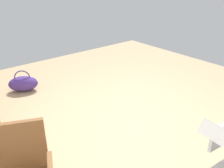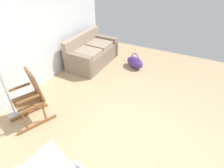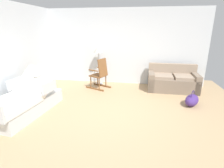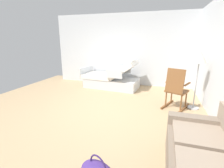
% 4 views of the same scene
% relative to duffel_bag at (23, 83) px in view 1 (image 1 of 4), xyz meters
% --- Properties ---
extents(ground_plane, '(7.00, 7.00, 0.00)m').
position_rel_duffel_bag_xyz_m(ground_plane, '(-2.04, -0.87, -0.15)').
color(ground_plane, tan).
extents(duffel_bag, '(0.55, 0.64, 0.43)m').
position_rel_duffel_bag_xyz_m(duffel_bag, '(0.00, 0.00, 0.00)').
color(duffel_bag, '#472D7A').
rests_on(duffel_bag, ground).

